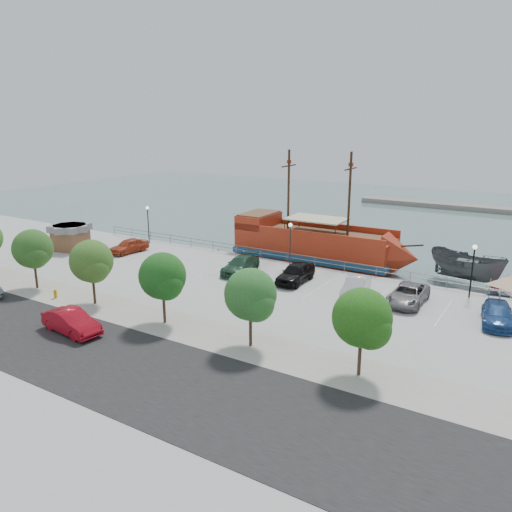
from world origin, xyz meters
The scene contains 28 objects.
ground centered at (0.00, 0.00, -1.00)m, with size 160.00×160.00×0.00m, color slate.
land_slab centered at (0.00, -21.00, -0.60)m, with size 100.00×58.00×1.20m, color #A7A7A6.
street centered at (0.00, -16.00, 0.01)m, with size 100.00×8.00×0.04m, color black.
sidewalk centered at (0.00, -10.00, 0.01)m, with size 100.00×4.00×0.05m, color gray.
seawall_railing centered at (0.00, 7.80, 0.53)m, with size 50.00×0.06×1.00m.
far_shore centered at (10.00, 55.00, -0.60)m, with size 40.00×3.00×0.80m, color gray.
pirate_ship centered at (1.35, 11.95, 1.04)m, with size 19.34×5.70×12.15m.
patrol_boat centered at (14.70, 12.95, 0.44)m, with size 2.80×7.45×2.88m, color #4A4E51.
dock_west centered at (-14.45, 9.20, -0.81)m, with size 6.75×1.93×0.39m, color gray.
dock_mid centered at (6.55, 9.20, -0.79)m, with size 7.43×2.12×0.42m, color slate.
dock_east centered at (14.68, 9.20, -0.81)m, with size 6.77×1.93×0.39m, color slate.
shed centered at (-23.23, 0.05, 1.46)m, with size 3.98×3.98×2.74m.
street_sedan centered at (-5.08, -14.44, 0.77)m, with size 1.63×4.68×1.54m, color #AB0D1C.
fire_hydrant centered at (-11.58, -10.80, 0.40)m, with size 0.26×0.26×0.74m.
lamp_post_left centered at (-18.00, 6.50, 2.94)m, with size 0.36×0.36×4.28m.
lamp_post_mid centered at (0.00, 6.50, 2.94)m, with size 0.36×0.36×4.28m.
lamp_post_right centered at (16.00, 6.50, 2.94)m, with size 0.36×0.36×4.28m.
tree_b centered at (-14.85, -10.07, 3.30)m, with size 3.30×3.20×5.00m.
tree_c centered at (-7.85, -10.07, 3.30)m, with size 3.30×3.20×5.00m.
tree_d centered at (-0.85, -10.07, 3.30)m, with size 3.30×3.20×5.00m.
tree_e centered at (6.15, -10.07, 3.30)m, with size 3.30×3.20×5.00m.
tree_f centered at (13.15, -10.07, 3.30)m, with size 3.30×3.20×5.00m.
parked_car_a centered at (-16.98, 2.40, 0.75)m, with size 1.77×4.40×1.50m, color #AA391B.
parked_car_d centered at (-2.98, 2.51, 0.74)m, with size 2.07×5.09×1.48m, color #234933.
parked_car_e centered at (2.55, 2.73, 0.84)m, with size 1.98×4.91×1.67m, color black.
parked_car_f centered at (8.23, 2.18, 0.75)m, with size 1.60×4.58×1.51m, color silver.
parked_car_g centered at (12.22, 2.61, 0.71)m, with size 2.37×5.14×1.43m, color slate.
parked_car_h centered at (18.51, 1.87, 0.69)m, with size 1.94×4.78×1.39m, color navy.
Camera 1 is at (21.14, -33.92, 13.50)m, focal length 35.00 mm.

